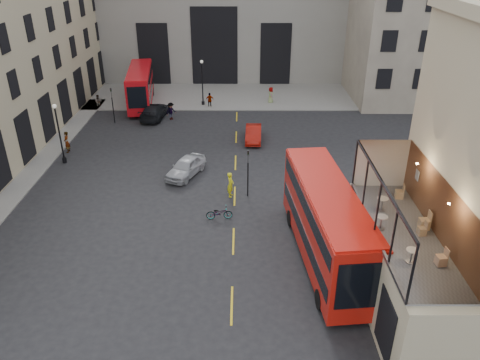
{
  "coord_description": "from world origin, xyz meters",
  "views": [
    {
      "loc": [
        -1.51,
        -19.16,
        17.38
      ],
      "look_at": [
        -1.58,
        8.84,
        3.0
      ],
      "focal_mm": 35.0,
      "sensor_mm": 36.0,
      "label": 1
    }
  ],
  "objects_px": {
    "car_b": "(253,134)",
    "pedestrian_e": "(67,142)",
    "cafe_table_near": "(412,254)",
    "car_c": "(155,111)",
    "pedestrian_a": "(98,102)",
    "cafe_chair_b": "(424,223)",
    "car_a": "(186,167)",
    "cafe_table_mid": "(382,221)",
    "cafe_table_far": "(382,202)",
    "bus_near": "(326,221)",
    "street_lamp_b": "(202,86)",
    "bus_far": "(140,85)",
    "pedestrian_d": "(271,95)",
    "traffic_light_far": "(112,101)",
    "bicycle": "(219,213)",
    "cyclist": "(230,185)",
    "cafe_chair_a": "(441,260)",
    "cafe_chair_c": "(422,231)",
    "cafe_chair_d": "(399,194)",
    "traffic_light_near": "(248,167)",
    "pedestrian_b": "(171,111)",
    "street_lamp_a": "(60,137)",
    "pedestrian_c": "(210,100)"
  },
  "relations": [
    {
      "from": "cyclist",
      "to": "cafe_table_near",
      "type": "relative_size",
      "value": 2.9
    },
    {
      "from": "bus_near",
      "to": "cafe_chair_c",
      "type": "bearing_deg",
      "value": -48.37
    },
    {
      "from": "car_a",
      "to": "pedestrian_c",
      "type": "xyz_separation_m",
      "value": [
        0.92,
        17.74,
        0.1
      ]
    },
    {
      "from": "pedestrian_b",
      "to": "cafe_table_mid",
      "type": "xyz_separation_m",
      "value": [
        14.53,
        -28.68,
        4.12
      ]
    },
    {
      "from": "bus_near",
      "to": "cafe_table_mid",
      "type": "xyz_separation_m",
      "value": [
        1.93,
        -3.74,
        2.36
      ]
    },
    {
      "from": "street_lamp_a",
      "to": "pedestrian_c",
      "type": "distance_m",
      "value": 19.4
    },
    {
      "from": "pedestrian_e",
      "to": "cafe_table_near",
      "type": "xyz_separation_m",
      "value": [
        23.49,
        -22.6,
        4.06
      ]
    },
    {
      "from": "car_a",
      "to": "pedestrian_e",
      "type": "relative_size",
      "value": 2.27
    },
    {
      "from": "pedestrian_b",
      "to": "pedestrian_c",
      "type": "distance_m",
      "value": 5.74
    },
    {
      "from": "cafe_table_mid",
      "to": "cafe_chair_a",
      "type": "relative_size",
      "value": 0.85
    },
    {
      "from": "bus_far",
      "to": "cafe_chair_c",
      "type": "height_order",
      "value": "cafe_chair_c"
    },
    {
      "from": "car_c",
      "to": "street_lamp_b",
      "type": "bearing_deg",
      "value": -130.86
    },
    {
      "from": "car_b",
      "to": "pedestrian_d",
      "type": "bearing_deg",
      "value": 81.11
    },
    {
      "from": "pedestrian_c",
      "to": "cafe_chair_b",
      "type": "height_order",
      "value": "cafe_chair_b"
    },
    {
      "from": "bus_far",
      "to": "cafe_chair_c",
      "type": "relative_size",
      "value": 14.59
    },
    {
      "from": "bus_near",
      "to": "cafe_chair_b",
      "type": "relative_size",
      "value": 12.68
    },
    {
      "from": "cafe_table_near",
      "to": "car_c",
      "type": "bearing_deg",
      "value": 118.08
    },
    {
      "from": "cafe_table_far",
      "to": "cafe_chair_a",
      "type": "relative_size",
      "value": 0.87
    },
    {
      "from": "bus_far",
      "to": "pedestrian_d",
      "type": "xyz_separation_m",
      "value": [
        15.26,
        0.7,
        -1.43
      ]
    },
    {
      "from": "bus_near",
      "to": "cafe_table_near",
      "type": "xyz_separation_m",
      "value": [
        2.54,
        -6.47,
        2.34
      ]
    },
    {
      "from": "pedestrian_d",
      "to": "cafe_chair_d",
      "type": "bearing_deg",
      "value": -178.59
    },
    {
      "from": "cafe_table_far",
      "to": "cafe_chair_c",
      "type": "height_order",
      "value": "cafe_chair_c"
    },
    {
      "from": "bicycle",
      "to": "pedestrian_e",
      "type": "height_order",
      "value": "pedestrian_e"
    },
    {
      "from": "car_b",
      "to": "pedestrian_e",
      "type": "relative_size",
      "value": 2.17
    },
    {
      "from": "car_a",
      "to": "traffic_light_near",
      "type": "bearing_deg",
      "value": -11.41
    },
    {
      "from": "bus_near",
      "to": "cyclist",
      "type": "relative_size",
      "value": 6.24
    },
    {
      "from": "street_lamp_a",
      "to": "pedestrian_a",
      "type": "xyz_separation_m",
      "value": [
        -1.02,
        14.95,
        -1.61
      ]
    },
    {
      "from": "street_lamp_b",
      "to": "car_a",
      "type": "relative_size",
      "value": 1.19
    },
    {
      "from": "street_lamp_a",
      "to": "cafe_chair_c",
      "type": "relative_size",
      "value": 7.11
    },
    {
      "from": "cafe_chair_a",
      "to": "cafe_chair_c",
      "type": "distance_m",
      "value": 2.37
    },
    {
      "from": "pedestrian_a",
      "to": "cafe_chair_d",
      "type": "relative_size",
      "value": 1.85
    },
    {
      "from": "cafe_chair_c",
      "to": "car_b",
      "type": "bearing_deg",
      "value": 108.14
    },
    {
      "from": "bus_near",
      "to": "cafe_table_near",
      "type": "bearing_deg",
      "value": -68.56
    },
    {
      "from": "cafe_table_mid",
      "to": "cafe_chair_b",
      "type": "distance_m",
      "value": 2.17
    },
    {
      "from": "pedestrian_a",
      "to": "cafe_chair_b",
      "type": "xyz_separation_m",
      "value": [
        25.61,
        -32.48,
        4.11
      ]
    },
    {
      "from": "traffic_light_far",
      "to": "cafe_table_far",
      "type": "relative_size",
      "value": 5.21
    },
    {
      "from": "car_a",
      "to": "cafe_chair_d",
      "type": "distance_m",
      "value": 18.4
    },
    {
      "from": "cafe_chair_b",
      "to": "pedestrian_d",
      "type": "bearing_deg",
      "value": 99.21
    },
    {
      "from": "cafe_table_far",
      "to": "pedestrian_e",
      "type": "bearing_deg",
      "value": 142.31
    },
    {
      "from": "bus_far",
      "to": "pedestrian_e",
      "type": "bearing_deg",
      "value": -106.8
    },
    {
      "from": "traffic_light_near",
      "to": "bus_near",
      "type": "distance_m",
      "value": 9.03
    },
    {
      "from": "car_a",
      "to": "cafe_table_mid",
      "type": "height_order",
      "value": "cafe_table_mid"
    },
    {
      "from": "cafe_table_mid",
      "to": "cafe_chair_a",
      "type": "bearing_deg",
      "value": -56.84
    },
    {
      "from": "traffic_light_far",
      "to": "cafe_table_far",
      "type": "distance_m",
      "value": 33.31
    },
    {
      "from": "traffic_light_near",
      "to": "car_b",
      "type": "bearing_deg",
      "value": 86.49
    },
    {
      "from": "pedestrian_c",
      "to": "cafe_table_near",
      "type": "distance_m",
      "value": 37.52
    },
    {
      "from": "pedestrian_e",
      "to": "cafe_chair_d",
      "type": "distance_m",
      "value": 30.12
    },
    {
      "from": "traffic_light_near",
      "to": "street_lamp_a",
      "type": "relative_size",
      "value": 0.71
    },
    {
      "from": "bus_near",
      "to": "car_b",
      "type": "bearing_deg",
      "value": 101.39
    },
    {
      "from": "bicycle",
      "to": "cyclist",
      "type": "height_order",
      "value": "cyclist"
    }
  ]
}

